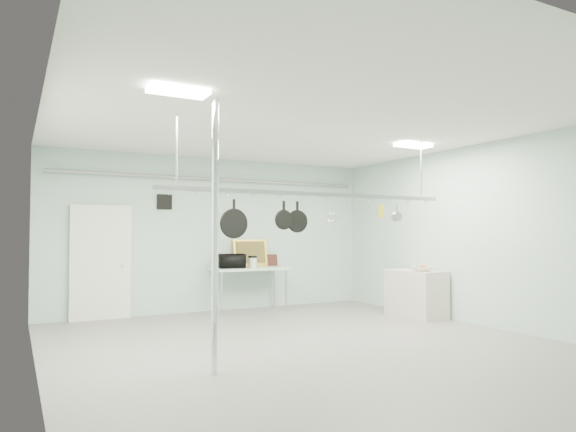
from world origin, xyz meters
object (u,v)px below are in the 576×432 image
skillet_right (297,216)px  skillet_left (234,219)px  side_cabinet (416,293)px  microwave (232,261)px  skillet_mid (284,215)px  coffee_canister (253,263)px  pot_rack (315,192)px  prep_table (249,271)px  chrome_pole (215,235)px  fruit_bowl (422,269)px

skillet_right → skillet_left: bearing=-175.6°
side_cabinet → microwave: microwave is taller
skillet_left → skillet_right: same height
skillet_mid → coffee_canister: bearing=72.8°
pot_rack → skillet_mid: (-0.52, 0.00, -0.35)m
prep_table → side_cabinet: bearing=-40.8°
skillet_left → prep_table: bearing=61.7°
side_cabinet → coffee_canister: coffee_canister is taller
prep_table → side_cabinet: size_ratio=1.33×
prep_table → coffee_canister: (0.04, -0.06, 0.18)m
prep_table → skillet_left: 3.84m
coffee_canister → skillet_mid: size_ratio=0.50×
chrome_pole → prep_table: bearing=61.3°
fruit_bowl → skillet_left: bearing=-168.5°
pot_rack → fruit_bowl: (2.88, 0.85, -1.28)m
pot_rack → skillet_right: size_ratio=10.95×
skillet_left → skillet_right: size_ratio=1.23×
chrome_pole → side_cabinet: size_ratio=2.67×
skillet_left → coffee_canister: bearing=60.6°
chrome_pole → coffee_canister: 4.79m
skillet_right → chrome_pole: bearing=-146.3°
prep_table → chrome_pole: bearing=-118.7°
chrome_pole → coffee_canister: chrome_pole is taller
chrome_pole → fruit_bowl: chrome_pole is taller
pot_rack → skillet_left: pot_rack is taller
skillet_mid → skillet_right: same height
side_cabinet → skillet_left: skillet_left is taller
pot_rack → skillet_right: 0.47m
chrome_pole → skillet_mid: chrome_pole is taller
pot_rack → coffee_canister: pot_rack is taller
prep_table → microwave: microwave is taller
chrome_pole → prep_table: 4.85m
pot_rack → skillet_mid: size_ratio=11.72×
chrome_pole → skillet_mid: (1.38, 0.90, 0.28)m
pot_rack → microwave: (0.01, 3.32, -1.18)m
side_cabinet → skillet_left: bearing=-165.5°
microwave → coffee_canister: (0.43, -0.08, -0.04)m
coffee_canister → skillet_right: skillet_right is taller
chrome_pole → skillet_right: size_ratio=7.30×
chrome_pole → skillet_right: chrome_pole is taller
fruit_bowl → prep_table: bearing=135.4°
microwave → skillet_left: size_ratio=0.97×
coffee_canister → fruit_bowl: size_ratio=0.55×
side_cabinet → prep_table: bearing=139.2°
chrome_pole → skillet_mid: 1.67m
side_cabinet → microwave: size_ratio=2.29×
microwave → skillet_mid: size_ratio=1.28×
pot_rack → coffee_canister: bearing=82.2°
side_cabinet → coffee_canister: (-2.51, 2.14, 0.56)m
prep_table → pot_rack: pot_rack is taller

